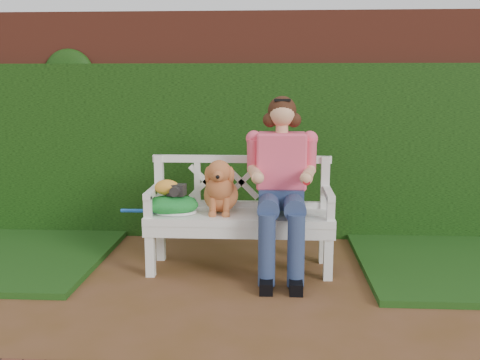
{
  "coord_description": "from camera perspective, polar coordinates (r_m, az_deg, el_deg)",
  "views": [
    {
      "loc": [
        0.36,
        -3.79,
        1.54
      ],
      "look_at": [
        0.1,
        0.65,
        0.75
      ],
      "focal_mm": 42.0,
      "sensor_mm": 36.0,
      "label": 1
    }
  ],
  "objects": [
    {
      "name": "baseball_glove",
      "position": [
        4.56,
        -7.45,
        -0.74
      ],
      "size": [
        0.23,
        0.2,
        0.13
      ],
      "primitive_type": "ellipsoid",
      "rotation": [
        0.0,
        0.0,
        -0.29
      ],
      "color": "orange",
      "rests_on": "green_bag"
    },
    {
      "name": "green_bag",
      "position": [
        4.56,
        -6.97,
        -2.47
      ],
      "size": [
        0.5,
        0.42,
        0.15
      ],
      "primitive_type": null,
      "rotation": [
        0.0,
        0.0,
        0.22
      ],
      "color": "#2B7D2C",
      "rests_on": "garden_bench"
    },
    {
      "name": "camera_item",
      "position": [
        4.54,
        -6.45,
        -0.99
      ],
      "size": [
        0.15,
        0.12,
        0.09
      ],
      "primitive_type": "cube",
      "rotation": [
        0.0,
        0.0,
        -0.14
      ],
      "color": "#272424",
      "rests_on": "green_bag"
    },
    {
      "name": "brick_wall",
      "position": [
        5.72,
        -0.23,
        5.66
      ],
      "size": [
        10.0,
        0.3,
        2.2
      ],
      "primitive_type": "cube",
      "color": "brown",
      "rests_on": "ground"
    },
    {
      "name": "tennis_racket",
      "position": [
        4.58,
        -6.96,
        -3.17
      ],
      "size": [
        0.7,
        0.48,
        0.03
      ],
      "primitive_type": null,
      "rotation": [
        0.0,
        0.0,
        0.35
      ],
      "color": "silver",
      "rests_on": "garden_bench"
    },
    {
      "name": "dog",
      "position": [
        4.53,
        -1.99,
        -0.54
      ],
      "size": [
        0.34,
        0.44,
        0.45
      ],
      "primitive_type": null,
      "rotation": [
        0.0,
        0.0,
        0.09
      ],
      "color": "#B18344",
      "rests_on": "garden_bench"
    },
    {
      "name": "ivy_hedge",
      "position": [
        5.52,
        -0.37,
        2.9
      ],
      "size": [
        10.0,
        0.18,
        1.7
      ],
      "primitive_type": "cube",
      "color": "#275C16",
      "rests_on": "ground"
    },
    {
      "name": "seated_woman",
      "position": [
        4.49,
        4.21,
        -0.69
      ],
      "size": [
        0.65,
        0.83,
        1.4
      ],
      "primitive_type": null,
      "rotation": [
        0.0,
        0.0,
        -0.08
      ],
      "color": "#CE3352",
      "rests_on": "ground"
    },
    {
      "name": "garden_bench",
      "position": [
        4.63,
        -0.0,
        -6.23
      ],
      "size": [
        1.59,
        0.62,
        0.48
      ],
      "primitive_type": null,
      "rotation": [
        0.0,
        0.0,
        -0.01
      ],
      "color": "white",
      "rests_on": "ground"
    },
    {
      "name": "ground",
      "position": [
        4.1,
        -1.91,
        -11.96
      ],
      "size": [
        60.0,
        60.0,
        0.0
      ],
      "primitive_type": "plane",
      "color": "#583818"
    }
  ]
}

